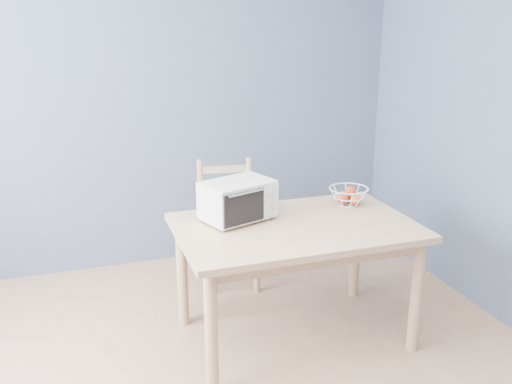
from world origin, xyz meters
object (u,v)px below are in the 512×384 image
object	(u,v)px
toaster_oven	(236,200)
dining_table	(295,240)
dining_chair	(227,224)
fruit_basket	(349,196)

from	to	relation	value
toaster_oven	dining_table	bearing A→B (deg)	-48.46
dining_chair	toaster_oven	bearing A→B (deg)	-92.42
dining_chair	dining_table	bearing A→B (deg)	-70.05
dining_table	toaster_oven	xyz separation A→B (m)	(-0.32, 0.18, 0.23)
toaster_oven	dining_chair	world-z (taller)	toaster_oven
toaster_oven	fruit_basket	xyz separation A→B (m)	(0.78, 0.04, -0.06)
fruit_basket	dining_chair	world-z (taller)	dining_chair
dining_table	fruit_basket	size ratio (longest dim) A/B	4.41
dining_table	fruit_basket	world-z (taller)	fruit_basket
dining_table	dining_chair	xyz separation A→B (m)	(-0.17, 0.89, -0.20)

